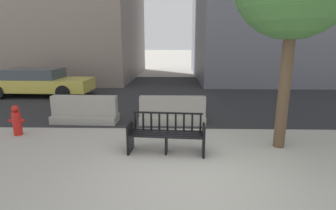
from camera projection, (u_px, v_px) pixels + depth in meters
ground_plane at (193, 174)px, 4.92m from camera, size 200.00×200.00×0.00m
street_asphalt at (181, 92)px, 13.39m from camera, size 120.00×12.00×0.01m
street_bench at (167, 136)px, 5.83m from camera, size 1.72×0.65×0.88m
jersey_barrier_centre at (172, 112)px, 8.02m from camera, size 2.00×0.68×0.84m
jersey_barrier_left at (85, 112)px, 8.09m from camera, size 2.02×0.75×0.84m
car_taxi_near at (38, 82)px, 12.14m from camera, size 4.83×1.91×1.27m
fire_hydrant at (17, 121)px, 6.96m from camera, size 0.40×0.22×0.82m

